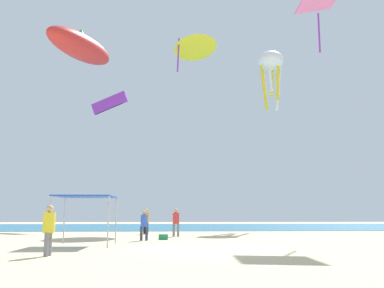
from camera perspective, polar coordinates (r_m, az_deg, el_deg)
ground at (r=19.40m, az=1.55°, el=-13.83°), size 110.00×110.00×0.10m
ocean_strip at (r=50.34m, az=-1.14°, el=-10.71°), size 110.00×24.06×0.03m
canopy_tent at (r=22.77m, az=-13.68°, el=-6.90°), size 2.80×3.02×2.44m
person_near_tent at (r=30.20m, az=-2.10°, el=-9.88°), size 0.46×0.44×1.87m
person_leftmost at (r=17.68m, az=-18.12°, el=-10.10°), size 0.45×0.51×1.90m
person_central at (r=26.15m, az=-6.25°, el=-10.15°), size 0.46×0.41×1.74m
person_rightmost at (r=33.75m, az=-6.01°, el=-9.72°), size 0.45×0.45×1.88m
cooler_box at (r=26.91m, az=-3.75°, el=-11.95°), size 0.57×0.37×0.35m
kite_octopus_white at (r=49.52m, az=10.20°, el=10.26°), size 3.55×3.55×6.60m
kite_parafoil_purple at (r=48.28m, az=-10.68°, el=5.24°), size 4.08×1.26×2.50m
kite_delta_yellow at (r=47.21m, az=0.37°, el=12.77°), size 5.91×5.93×4.25m
kite_diamond_pink at (r=36.21m, az=16.05°, el=16.96°), size 3.00×3.03×4.27m
kite_inflatable_red at (r=44.13m, az=-14.34°, el=12.21°), size 6.66×8.93×3.34m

